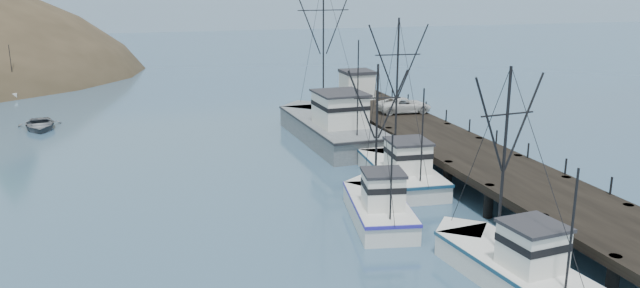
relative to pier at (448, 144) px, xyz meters
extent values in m
cube|color=black|center=(0.00, 0.00, 0.06)|extent=(6.00, 44.00, 0.50)
cylinder|color=black|center=(-2.60, -20.00, -0.69)|extent=(0.56, 0.56, 2.00)
cylinder|color=black|center=(-2.60, -15.00, -0.69)|extent=(0.56, 0.56, 2.00)
cylinder|color=black|center=(2.60, -15.00, -0.69)|extent=(0.56, 0.56, 2.00)
cylinder|color=black|center=(-2.60, -10.00, -0.69)|extent=(0.56, 0.56, 2.00)
cylinder|color=black|center=(2.60, -10.00, -0.69)|extent=(0.56, 0.56, 2.00)
cylinder|color=black|center=(-2.60, -5.00, -0.69)|extent=(0.56, 0.56, 2.00)
cylinder|color=black|center=(2.60, -5.00, -0.69)|extent=(0.56, 0.56, 2.00)
cylinder|color=black|center=(-2.60, 0.00, -0.69)|extent=(0.56, 0.56, 2.00)
cylinder|color=black|center=(2.60, 0.00, -0.69)|extent=(0.56, 0.56, 2.00)
cylinder|color=black|center=(-2.60, 5.00, -0.69)|extent=(0.56, 0.56, 2.00)
cylinder|color=black|center=(2.60, 5.00, -0.69)|extent=(0.56, 0.56, 2.00)
cylinder|color=black|center=(-2.60, 10.00, -0.69)|extent=(0.56, 0.56, 2.00)
cylinder|color=black|center=(2.60, 10.00, -0.69)|extent=(0.56, 0.56, 2.00)
cylinder|color=black|center=(-2.60, 15.00, -0.69)|extent=(0.56, 0.56, 2.00)
cylinder|color=black|center=(2.60, 15.00, -0.69)|extent=(0.56, 0.56, 2.00)
cylinder|color=black|center=(-2.60, 20.00, -0.69)|extent=(0.56, 0.56, 2.00)
cylinder|color=black|center=(2.60, 20.00, -0.69)|extent=(0.56, 0.56, 2.00)
cube|color=#9EB2C6|center=(-4.00, 154.00, -1.69)|extent=(360.00, 40.00, 26.00)
cube|color=silver|center=(-54.00, 169.00, -1.69)|extent=(180.00, 25.00, 18.00)
cube|color=silver|center=(-35.57, 40.10, -1.39)|extent=(1.00, 3.50, 0.90)
cylinder|color=black|center=(-35.57, 40.10, 1.51)|extent=(0.08, 0.08, 6.00)
cube|color=silver|center=(-5.90, -17.59, -1.24)|extent=(4.00, 8.36, 1.60)
cube|color=silver|center=(-6.33, -13.59, -1.24)|extent=(3.13, 3.13, 1.60)
cube|color=navy|center=(-5.90, -17.59, -0.54)|extent=(4.09, 8.57, 0.18)
cube|color=silver|center=(-5.78, -18.62, 0.51)|extent=(2.44, 2.50, 1.90)
cube|color=#26262B|center=(-5.78, -18.62, 1.54)|extent=(2.65, 2.73, 0.16)
cylinder|color=black|center=(-6.03, -16.36, 3.83)|extent=(0.14, 0.14, 8.54)
cylinder|color=black|center=(-5.56, -20.68, 2.12)|extent=(0.10, 0.10, 5.12)
cube|color=silver|center=(-8.94, -8.79, -1.24)|extent=(4.22, 7.78, 1.60)
cube|color=silver|center=(-8.29, -5.16, -1.24)|extent=(2.93, 2.93, 1.60)
cube|color=#2A229F|center=(-8.94, -8.79, -0.54)|extent=(4.31, 7.98, 0.18)
cube|color=silver|center=(-9.11, -9.72, 0.51)|extent=(2.41, 2.41, 1.90)
cube|color=#26262B|center=(-9.11, -9.72, 1.54)|extent=(2.62, 2.63, 0.16)
cylinder|color=black|center=(-8.74, -7.67, 3.38)|extent=(0.14, 0.14, 7.65)
cylinder|color=black|center=(-9.44, -11.58, 1.85)|extent=(0.10, 0.10, 4.59)
cube|color=silver|center=(-4.85, -2.64, -1.24)|extent=(4.20, 9.39, 1.60)
cube|color=silver|center=(-4.50, 1.92, -1.24)|extent=(3.51, 3.51, 1.60)
cube|color=navy|center=(-4.85, -2.64, -0.54)|extent=(4.29, 9.63, 0.18)
cube|color=silver|center=(-4.94, -3.81, 0.51)|extent=(2.65, 2.76, 1.90)
cube|color=#26262B|center=(-4.94, -3.81, 1.54)|extent=(2.88, 3.01, 0.16)
cylinder|color=black|center=(-4.74, -1.23, 4.44)|extent=(0.14, 0.14, 9.77)
cylinder|color=black|center=(-5.12, -6.14, 2.49)|extent=(0.10, 0.10, 5.86)
cube|color=slate|center=(-5.91, 9.57, -0.94)|extent=(5.70, 14.84, 2.20)
cube|color=slate|center=(-6.22, 16.89, -0.94)|extent=(5.08, 5.08, 2.20)
cube|color=black|center=(-5.91, 9.57, 0.06)|extent=(5.82, 15.22, 0.18)
cube|color=silver|center=(-5.83, 7.70, 1.46)|extent=(3.73, 4.28, 2.60)
cube|color=#26262B|center=(-5.83, 7.70, 2.84)|extent=(4.05, 4.67, 0.16)
cylinder|color=black|center=(-6.01, 11.82, 6.23)|extent=(0.14, 0.14, 12.14)
cylinder|color=black|center=(-5.67, 3.95, 3.80)|extent=(0.10, 0.10, 7.29)
cube|color=silver|center=(-0.62, 18.00, 1.56)|extent=(2.80, 3.00, 2.50)
cube|color=#26262B|center=(-0.62, 18.00, 2.96)|extent=(3.00, 3.20, 0.30)
imported|color=silver|center=(0.99, 10.10, 0.98)|extent=(4.95, 2.54, 1.34)
imported|color=#595D63|center=(-30.62, 21.77, -1.69)|extent=(4.56, 5.92, 1.13)
camera|label=1|loc=(-21.72, -39.89, 11.69)|focal=35.00mm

